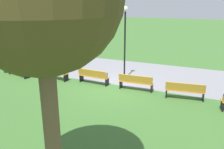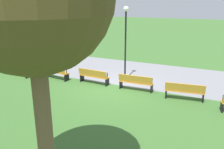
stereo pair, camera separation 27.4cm
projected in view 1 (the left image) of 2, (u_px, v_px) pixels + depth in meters
name	position (u px, v px, depth m)	size (l,w,h in m)	color
ground_plane	(114.00, 86.00, 13.48)	(120.00, 120.00, 0.00)	#3D6B2D
path_paving	(132.00, 72.00, 16.19)	(27.59, 5.68, 0.01)	gray
bench_0	(17.00, 69.00, 15.17)	(1.92, 0.87, 0.89)	orange
bench_1	(54.00, 72.00, 14.57)	(1.91, 0.72, 0.89)	orange
bench_2	(93.00, 76.00, 13.76)	(1.88, 0.55, 0.89)	orange
bench_3	(136.00, 82.00, 12.75)	(1.88, 0.55, 0.89)	orange
bench_4	(185.00, 90.00, 11.54)	(1.91, 0.72, 0.89)	orange
lamp_post	(125.00, 30.00, 13.95)	(0.32, 0.32, 4.38)	black
trash_bin	(7.00, 65.00, 16.13)	(0.49, 0.49, 0.91)	black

